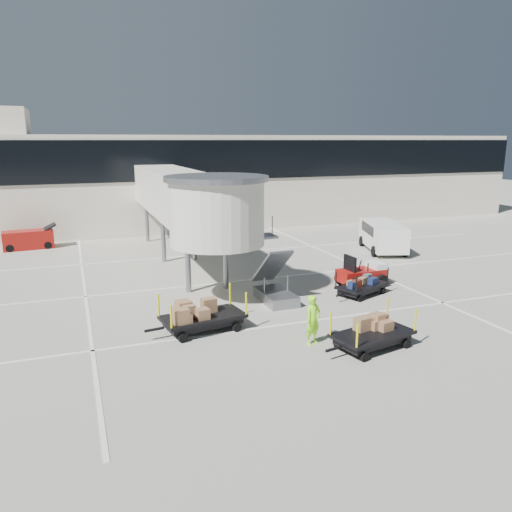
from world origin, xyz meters
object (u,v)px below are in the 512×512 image
object	(u,v)px
minivan	(382,234)
belt_loader	(29,240)
box_cart_far	(204,316)
box_cart_near	(373,334)
ground_worker	(313,320)
baggage_tug	(362,274)
suitcase_cart	(362,286)

from	to	relation	value
minivan	belt_loader	bearing A→B (deg)	176.74
box_cart_far	belt_loader	xyz separation A→B (m)	(-7.79, 19.65, 0.04)
box_cart_near	ground_worker	bearing A→B (deg)	135.79
minivan	belt_loader	world-z (taller)	minivan
baggage_tug	ground_worker	xyz separation A→B (m)	(-6.05, -6.15, 0.35)
suitcase_cart	belt_loader	size ratio (longest dim) A/B	0.92
box_cart_near	ground_worker	xyz separation A→B (m)	(-1.89, 1.18, 0.39)
ground_worker	minivan	size ratio (longest dim) A/B	0.34
box_cart_near	minivan	xyz separation A→B (m)	(10.13, 14.31, 0.61)
minivan	box_cart_far	bearing A→B (deg)	-127.87
baggage_tug	ground_worker	size ratio (longest dim) A/B	1.36
suitcase_cart	box_cart_near	distance (m)	6.67
suitcase_cart	minivan	size ratio (longest dim) A/B	0.61
box_cart_far	suitcase_cart	bearing A→B (deg)	3.60
box_cart_near	box_cart_far	size ratio (longest dim) A/B	0.93
box_cart_near	minivan	world-z (taller)	minivan
box_cart_near	minivan	bearing A→B (deg)	42.58
belt_loader	baggage_tug	bearing A→B (deg)	-48.69
baggage_tug	box_cart_near	size ratio (longest dim) A/B	0.67
baggage_tug	box_cart_far	bearing A→B (deg)	-162.73
box_cart_near	suitcase_cart	bearing A→B (deg)	49.02
ground_worker	box_cart_near	bearing A→B (deg)	-52.55
baggage_tug	belt_loader	distance (m)	23.82
suitcase_cart	box_cart_far	size ratio (longest dim) A/B	0.81
suitcase_cart	ground_worker	xyz separation A→B (m)	(-5.11, -4.66, 0.50)
belt_loader	ground_worker	bearing A→B (deg)	-68.75
suitcase_cart	minivan	bearing A→B (deg)	29.23
baggage_tug	belt_loader	size ratio (longest dim) A/B	0.71
baggage_tug	box_cart_far	distance (m)	10.15
ground_worker	belt_loader	world-z (taller)	ground_worker
minivan	belt_loader	distance (m)	25.14
box_cart_near	ground_worker	size ratio (longest dim) A/B	2.02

